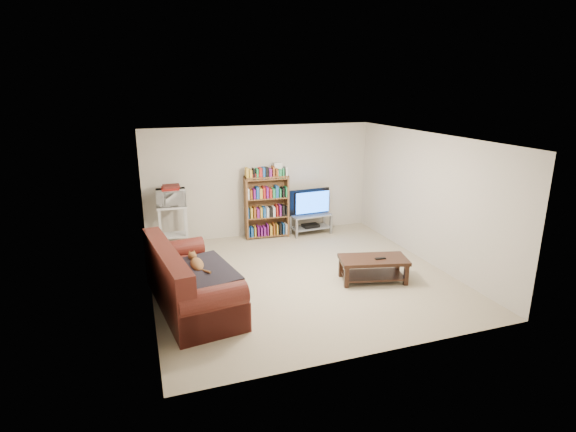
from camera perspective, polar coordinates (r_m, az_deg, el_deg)
name	(u,v)px	position (r m, az deg, el deg)	size (l,w,h in m)	color
floor	(301,276)	(7.92, 1.64, -7.67)	(5.00, 5.00, 0.00)	tan
ceiling	(302,138)	(7.28, 1.79, 9.86)	(5.00, 5.00, 0.00)	white
wall_back	(261,181)	(9.82, -3.44, 4.43)	(5.00, 5.00, 0.00)	beige
wall_front	(377,265)	(5.37, 11.19, -6.09)	(5.00, 5.00, 0.00)	beige
wall_left	(145,225)	(7.06, -17.65, -1.08)	(5.00, 5.00, 0.00)	beige
wall_right	(428,199)	(8.69, 17.35, 2.13)	(5.00, 5.00, 0.00)	beige
sofa	(187,286)	(6.95, -12.75, -8.61)	(1.28, 2.37, 0.96)	#5A1E17
blanket	(201,273)	(6.77, -10.98, -7.12)	(0.87, 1.13, 0.10)	black
cat	(197,264)	(6.93, -11.48, -6.05)	(0.25, 0.62, 0.18)	brown
coffee_table	(373,265)	(7.78, 10.76, -6.13)	(1.23, 0.81, 0.41)	black
remote	(380,258)	(7.71, 11.66, -5.29)	(0.19, 0.05, 0.02)	black
tv_stand	(311,221)	(10.02, 2.89, -0.58)	(0.93, 0.46, 0.45)	#999EA3
television	(311,202)	(9.91, 2.93, 1.76)	(0.97, 0.13, 0.56)	black
dvd_player	(311,226)	(10.06, 2.88, -1.23)	(0.36, 0.25, 0.06)	black
bookshelf	(267,206)	(9.72, -2.72, 1.28)	(0.96, 0.35, 1.36)	brown
shelf_clutter	(271,171)	(9.58, -2.23, 5.76)	(0.70, 0.23, 0.28)	silver
microwave_stand	(173,221)	(9.28, -14.43, -0.65)	(0.59, 0.44, 0.93)	silver
microwave	(171,197)	(9.15, -14.64, 2.29)	(0.57, 0.39, 0.32)	silver
game_boxes	(170,188)	(9.11, -14.73, 3.40)	(0.34, 0.29, 0.05)	maroon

